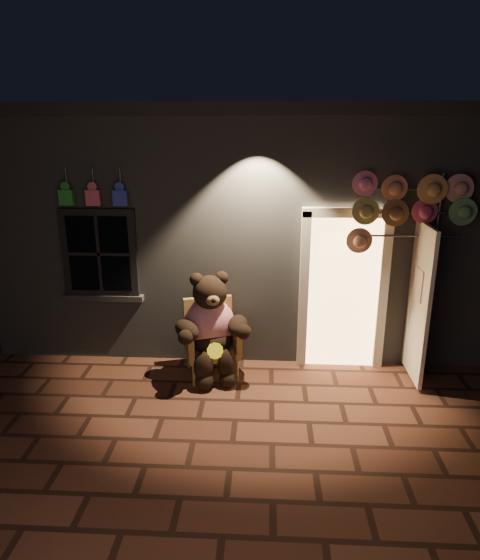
{
  "coord_description": "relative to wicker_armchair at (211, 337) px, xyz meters",
  "views": [
    {
      "loc": [
        0.32,
        -4.89,
        3.22
      ],
      "look_at": [
        0.0,
        1.0,
        1.35
      ],
      "focal_mm": 32.0,
      "sensor_mm": 36.0,
      "label": 1
    }
  ],
  "objects": [
    {
      "name": "shop_building",
      "position": [
        0.4,
        2.84,
        1.24
      ],
      "size": [
        7.3,
        5.95,
        3.51
      ],
      "color": "slate",
      "rests_on": "ground"
    },
    {
      "name": "hat_rack",
      "position": [
        2.44,
        0.13,
        1.72
      ],
      "size": [
        1.5,
        0.22,
        2.65
      ],
      "color": "#59595E",
      "rests_on": "ground"
    },
    {
      "name": "teddy_bear",
      "position": [
        0.02,
        -0.12,
        0.2
      ],
      "size": [
        1.0,
        0.9,
        1.43
      ],
      "rotation": [
        0.0,
        0.0,
        0.28
      ],
      "color": "red",
      "rests_on": "ground"
    },
    {
      "name": "wicker_armchair",
      "position": [
        0.0,
        0.0,
        0.0
      ],
      "size": [
        0.82,
        0.78,
        0.99
      ],
      "rotation": [
        0.0,
        0.0,
        0.28
      ],
      "color": "#B08D44",
      "rests_on": "ground"
    },
    {
      "name": "ground",
      "position": [
        0.4,
        -1.15,
        -0.5
      ],
      "size": [
        60.0,
        60.0,
        0.0
      ],
      "primitive_type": "plane",
      "color": "brown",
      "rests_on": "ground"
    }
  ]
}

